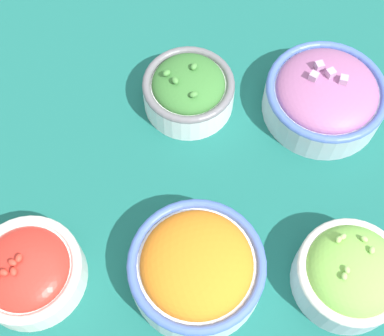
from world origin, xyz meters
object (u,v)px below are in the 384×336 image
Objects in this scene: bowl_carrots at (200,267)px; bowl_red_onion at (325,95)px; bowl_broccoli at (187,89)px; bowl_cherry_tomatoes at (28,271)px; bowl_lettuce at (350,274)px.

bowl_red_onion is at bearing 52.08° from bowl_carrots.
bowl_broccoli reaches higher than bowl_cherry_tomatoes.
bowl_carrots is (0.01, -0.26, 0.01)m from bowl_broccoli.
bowl_cherry_tomatoes is 0.79× the size of bowl_red_onion.
bowl_red_onion is at bearing 30.75° from bowl_cherry_tomatoes.
bowl_red_onion reaches higher than bowl_broccoli.
bowl_red_onion is 1.04× the size of bowl_carrots.
bowl_cherry_tomatoes is 0.21m from bowl_carrots.
bowl_lettuce is at bearing -3.10° from bowl_cherry_tomatoes.
bowl_broccoli is 0.33m from bowl_cherry_tomatoes.
bowl_broccoli is 1.00× the size of bowl_lettuce.
bowl_carrots reaches higher than bowl_cherry_tomatoes.
bowl_lettuce is at bearing -56.14° from bowl_broccoli.
bowl_lettuce is (0.19, -0.28, 0.00)m from bowl_broccoli.
bowl_lettuce is 0.18m from bowl_carrots.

